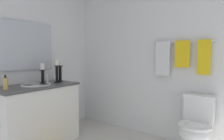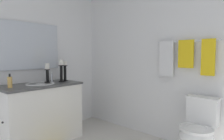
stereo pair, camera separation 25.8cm
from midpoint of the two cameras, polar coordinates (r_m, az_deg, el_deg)
wall_back at (r=3.12m, az=10.19°, el=3.36°), size 3.04×0.04×2.45m
wall_left at (r=3.30m, az=-24.95°, el=3.08°), size 0.04×2.41×2.45m
vanity_cabinet at (r=3.08m, az=-23.17°, el=-11.93°), size 0.58×1.12×0.86m
sink_basin at (r=3.00m, az=-23.37°, el=-4.75°), size 0.40×0.40×0.24m
mirror at (r=3.21m, az=-26.27°, el=6.34°), size 0.02×0.95×0.71m
candle_holder_tall at (r=3.24m, az=-16.95°, el=-0.27°), size 0.09×0.09×0.32m
candle_holder_short at (r=3.13m, az=-17.91°, el=-0.10°), size 0.09×0.09×0.35m
candle_holder_mid at (r=3.12m, az=-21.65°, el=-0.76°), size 0.09×0.09×0.29m
soap_bottle at (r=2.78m, az=-30.77°, el=-3.35°), size 0.06×0.06×0.18m
toilet at (r=2.76m, az=20.52°, el=-15.13°), size 0.39×0.54×0.75m
towel_bar at (r=2.90m, az=17.41°, el=7.75°), size 0.84×0.02×0.02m
towel_near_vanity at (r=2.98m, az=12.08°, el=3.24°), size 0.21×0.03×0.51m
towel_center at (r=2.88m, az=17.22°, el=4.44°), size 0.20×0.03×0.37m
towel_near_corner at (r=2.80m, az=22.64°, el=3.43°), size 0.16×0.03×0.46m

